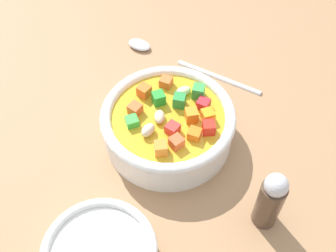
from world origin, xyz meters
TOP-DOWN VIEW (x-y plane):
  - ground_plane at (0.00, 0.00)cm, footprint 140.00×140.00cm
  - soup_bowl_main at (0.02, -0.01)cm, footprint 18.15×18.15cm
  - spoon at (8.65, 12.64)cm, footprint 14.36×20.90cm
  - pepper_shaker at (4.65, -16.48)cm, footprint 3.06×3.06cm

SIDE VIEW (x-z plane):
  - ground_plane at x=0.00cm, z-range -2.00..0.00cm
  - spoon at x=8.65cm, z-range -0.05..1.02cm
  - soup_bowl_main at x=0.02cm, z-range -0.24..6.40cm
  - pepper_shaker at x=4.65cm, z-range -0.02..9.51cm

